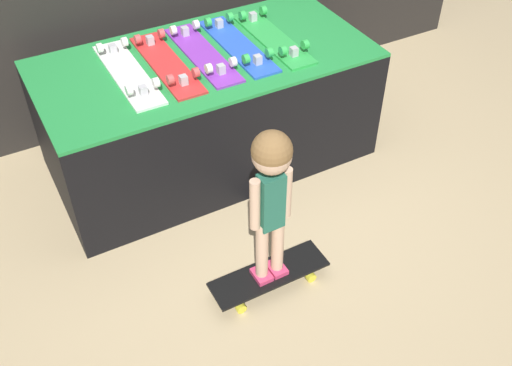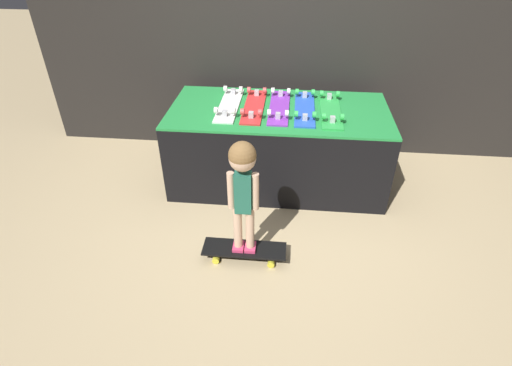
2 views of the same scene
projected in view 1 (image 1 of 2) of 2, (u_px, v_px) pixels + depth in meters
name	position (u px, v px, depth m)	size (l,w,h in m)	color
ground_plane	(252.00, 210.00, 3.53)	(16.00, 16.00, 0.00)	tan
display_rack	(208.00, 110.00, 3.65)	(1.93, 0.95, 0.73)	black
skateboard_white_on_rack	(128.00, 72.00, 3.25)	(0.18, 0.74, 0.09)	white
skateboard_red_on_rack	(166.00, 63.00, 3.33)	(0.18, 0.74, 0.09)	red
skateboard_purple_on_rack	(202.00, 53.00, 3.41)	(0.18, 0.74, 0.09)	purple
skateboard_blue_on_rack	(238.00, 44.00, 3.49)	(0.18, 0.74, 0.09)	blue
skateboard_green_on_rack	(272.00, 37.00, 3.55)	(0.18, 0.74, 0.09)	green
skateboard_on_floor	(269.00, 275.00, 3.06)	(0.62, 0.19, 0.09)	black
child	(271.00, 182.00, 2.64)	(0.21, 0.18, 0.89)	#E03D6B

